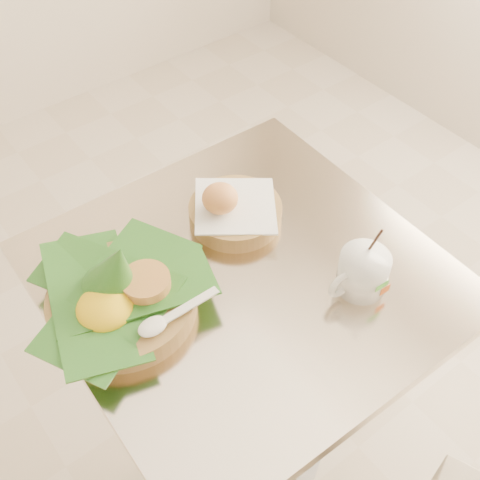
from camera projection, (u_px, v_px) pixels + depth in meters
cafe_table at (244, 337)px, 1.31m from camera, size 0.72×0.72×0.75m
rice_basket at (121, 295)px, 1.05m from camera, size 0.33×0.33×0.17m
bread_basket at (233, 210)px, 1.21m from camera, size 0.22×0.22×0.10m
coffee_mug at (362, 272)px, 1.09m from camera, size 0.13×0.10×0.16m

